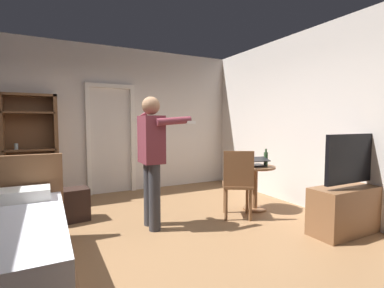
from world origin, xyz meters
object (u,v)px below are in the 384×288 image
(bottle_on_table, at_px, (266,159))
(wooden_chair, at_px, (238,181))
(person_blue_shirt, at_px, (152,153))
(suitcase_small, at_px, (31,205))
(laptop, at_px, (255,163))
(suitcase_dark, at_px, (68,205))
(bookshelf, at_px, (31,145))
(side_table, at_px, (255,180))
(tv_flatscreen, at_px, (352,203))

(bottle_on_table, xyz_separation_m, wooden_chair, (-0.63, -0.13, -0.27))
(person_blue_shirt, relative_size, suitcase_small, 3.61)
(laptop, relative_size, suitcase_dark, 0.67)
(bottle_on_table, height_order, suitcase_small, bottle_on_table)
(bookshelf, distance_m, side_table, 3.78)
(wooden_chair, distance_m, person_blue_shirt, 1.30)
(person_blue_shirt, bearing_deg, suitcase_dark, 142.33)
(side_table, bearing_deg, laptop, -130.22)
(tv_flatscreen, height_order, wooden_chair, tv_flatscreen)
(wooden_chair, distance_m, suitcase_small, 2.91)
(side_table, relative_size, person_blue_shirt, 0.41)
(side_table, relative_size, suitcase_dark, 1.27)
(bookshelf, distance_m, suitcase_small, 1.27)
(tv_flatscreen, bearing_deg, side_table, 111.45)
(suitcase_dark, distance_m, suitcase_small, 0.50)
(suitcase_small, bearing_deg, side_table, -26.04)
(bookshelf, bearing_deg, bottle_on_table, -32.32)
(side_table, distance_m, suitcase_small, 3.29)
(suitcase_dark, relative_size, suitcase_small, 1.15)
(tv_flatscreen, xyz_separation_m, side_table, (-0.50, 1.27, 0.10))
(bookshelf, distance_m, tv_flatscreen, 4.95)
(bookshelf, height_order, person_blue_shirt, bookshelf)
(tv_flatscreen, distance_m, side_table, 1.37)
(tv_flatscreen, bearing_deg, suitcase_small, 148.15)
(bookshelf, relative_size, tv_flatscreen, 1.49)
(wooden_chair, xyz_separation_m, person_blue_shirt, (-1.20, 0.23, 0.44))
(tv_flatscreen, relative_size, suitcase_dark, 2.26)
(side_table, distance_m, person_blue_shirt, 1.78)
(laptop, xyz_separation_m, wooden_chair, (-0.46, -0.17, -0.21))
(suitcase_small, bearing_deg, person_blue_shirt, -42.51)
(bookshelf, distance_m, bottle_on_table, 3.90)
(tv_flatscreen, height_order, laptop, tv_flatscreen)
(side_table, xyz_separation_m, person_blue_shirt, (-1.70, 0.02, 0.52))
(laptop, bearing_deg, suitcase_dark, 162.71)
(suitcase_dark, bearing_deg, bookshelf, 104.53)
(tv_flatscreen, relative_size, laptop, 3.36)
(laptop, bearing_deg, person_blue_shirt, 177.78)
(tv_flatscreen, relative_size, suitcase_small, 2.62)
(bottle_on_table, xyz_separation_m, suitcase_dark, (-2.82, 0.86, -0.59))
(suitcase_dark, height_order, suitcase_small, suitcase_small)
(side_table, distance_m, suitcase_dark, 2.80)
(person_blue_shirt, bearing_deg, wooden_chair, -10.84)
(side_table, bearing_deg, tv_flatscreen, -68.55)
(suitcase_small, bearing_deg, laptop, -26.94)
(bookshelf, xyz_separation_m, suitcase_dark, (0.47, -1.22, -0.77))
(side_table, xyz_separation_m, suitcase_dark, (-2.68, 0.78, -0.24))
(person_blue_shirt, bearing_deg, bookshelf, 126.29)
(bookshelf, height_order, suitcase_dark, bookshelf)
(laptop, xyz_separation_m, bottle_on_table, (0.18, -0.04, 0.06))
(laptop, relative_size, person_blue_shirt, 0.22)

